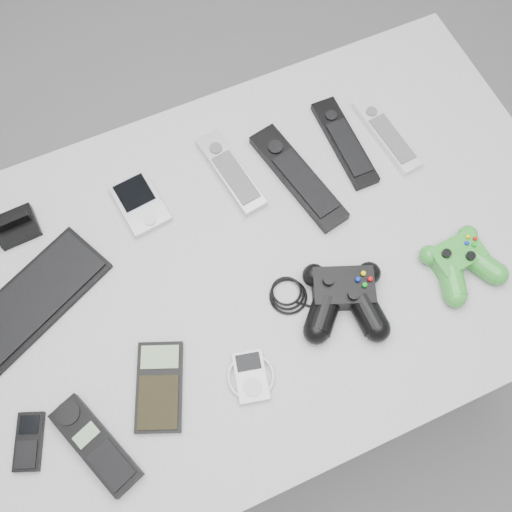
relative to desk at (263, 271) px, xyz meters
name	(u,v)px	position (x,y,z in m)	size (l,w,h in m)	color
floor	(260,354)	(0.00, 0.00, -0.73)	(3.50, 3.50, 0.00)	slate
desk	(263,271)	(0.00, 0.00, 0.00)	(1.19, 0.76, 0.79)	gray
pda_keyboard	(34,299)	(-0.41, 0.09, 0.08)	(0.27, 0.12, 0.02)	black
dock_bracket	(15,224)	(-0.40, 0.24, 0.09)	(0.08, 0.07, 0.04)	black
pda	(140,204)	(-0.17, 0.19, 0.08)	(0.08, 0.12, 0.02)	#B3B4BA
remote_silver_a	(231,172)	(0.01, 0.19, 0.08)	(0.05, 0.19, 0.02)	#B3B4BA
remote_black_a	(298,177)	(0.13, 0.12, 0.08)	(0.06, 0.25, 0.03)	black
remote_black_b	(344,142)	(0.25, 0.16, 0.08)	(0.05, 0.21, 0.02)	black
remote_silver_b	(387,134)	(0.33, 0.14, 0.08)	(0.04, 0.19, 0.02)	silver
mobile_phone	(29,442)	(-0.49, -0.14, 0.08)	(0.04, 0.09, 0.02)	black
cordless_handset	(96,445)	(-0.39, -0.19, 0.08)	(0.05, 0.18, 0.03)	black
calculator	(159,386)	(-0.26, -0.15, 0.08)	(0.08, 0.15, 0.02)	black
mp3_player	(251,376)	(-0.11, -0.19, 0.08)	(0.08, 0.09, 0.02)	silver
controller_black	(344,296)	(0.09, -0.13, 0.09)	(0.26, 0.16, 0.05)	black
controller_green	(461,261)	(0.32, -0.16, 0.09)	(0.13, 0.14, 0.04)	#247F22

